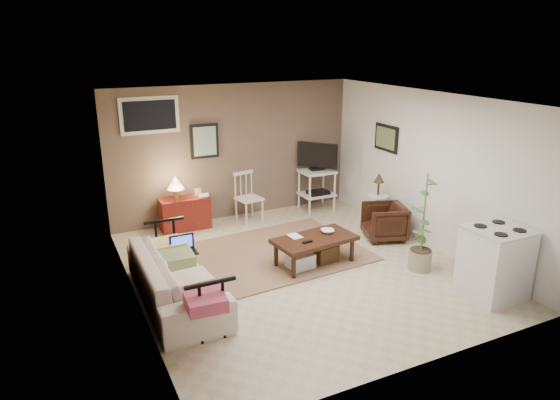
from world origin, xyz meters
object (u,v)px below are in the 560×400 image
coffee_table (314,249)px  side_table (378,194)px  spindle_chair (249,198)px  potted_plant (424,219)px  red_console (184,210)px  sofa (175,270)px  stove (495,262)px  armchair (384,220)px  tv_stand (317,175)px

coffee_table → side_table: side_table is taller
coffee_table → spindle_chair: spindle_chair is taller
side_table → potted_plant: (-0.43, -1.62, 0.16)m
red_console → coffee_table: bearing=-59.7°
red_console → potted_plant: 3.98m
sofa → stove: size_ratio=2.30×
spindle_chair → stove: bearing=-65.8°
coffee_table → stove: size_ratio=1.34×
coffee_table → side_table: (1.72, 0.84, 0.36)m
armchair → spindle_chair: bearing=-118.0°
side_table → stove: size_ratio=1.06×
spindle_chair → potted_plant: 3.26m
sofa → red_console: (0.75, 2.37, -0.08)m
potted_plant → spindle_chair: bearing=116.3°
spindle_chair → tv_stand: bearing=-0.9°
side_table → potted_plant: size_ratio=0.68×
sofa → spindle_chair: 2.97m
coffee_table → stove: stove is taller
sofa → potted_plant: (3.34, -0.63, 0.35)m
sofa → red_console: bearing=-17.6°
spindle_chair → stove: (1.75, -3.90, 0.05)m
coffee_table → sofa: (-2.05, -0.15, 0.17)m
side_table → spindle_chair: bearing=145.4°
coffee_table → tv_stand: size_ratio=0.96×
sofa → potted_plant: potted_plant is taller
red_console → spindle_chair: red_console is taller
red_console → side_table: (3.02, -1.38, 0.27)m
spindle_chair → side_table: 2.27m
coffee_table → armchair: armchair is taller
side_table → red_console: bearing=155.5°
tv_stand → potted_plant: bearing=-89.2°
side_table → stove: bearing=-92.5°
armchair → potted_plant: bearing=7.2°
armchair → potted_plant: size_ratio=0.45×
coffee_table → tv_stand: tv_stand is taller
armchair → coffee_table: bearing=-57.8°
side_table → potted_plant: bearing=-104.8°
sofa → side_table: 3.91m
tv_stand → side_table: size_ratio=1.33×
coffee_table → side_table: 1.95m
side_table → armchair: side_table is taller
tv_stand → stove: (0.36, -3.88, -0.23)m
coffee_table → potted_plant: potted_plant is taller
coffee_table → sofa: size_ratio=0.58×
spindle_chair → tv_stand: tv_stand is taller
red_console → stove: 4.94m
coffee_table → potted_plant: (1.29, -0.78, 0.51)m
coffee_table → armchair: bearing=13.7°
spindle_chair → sofa: bearing=-130.0°
coffee_table → red_console: (-1.30, 2.22, 0.08)m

